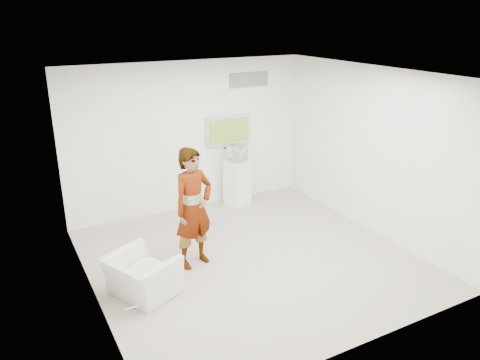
{
  "coord_description": "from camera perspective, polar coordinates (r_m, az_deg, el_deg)",
  "views": [
    {
      "loc": [
        -3.42,
        -5.94,
        3.84
      ],
      "look_at": [
        0.12,
        0.6,
        1.17
      ],
      "focal_mm": 35.0,
      "sensor_mm": 36.0,
      "label": 1
    }
  ],
  "objects": [
    {
      "name": "wii_remote",
      "position": [
        7.32,
        -5.12,
        3.04
      ],
      "size": [
        0.13,
        0.14,
        0.04
      ],
      "primitive_type": "cube",
      "rotation": [
        0.0,
        0.0,
        0.68
      ],
      "color": "white",
      "rests_on": "person"
    },
    {
      "name": "room",
      "position": [
        7.25,
        1.42,
        0.87
      ],
      "size": [
        5.01,
        5.01,
        3.0
      ],
      "color": "#B8B0A9",
      "rests_on": "ground"
    },
    {
      "name": "pedestal",
      "position": [
        9.77,
        -0.32,
        -0.34
      ],
      "size": [
        0.59,
        0.59,
        0.97
      ],
      "primitive_type": "cube",
      "rotation": [
        0.0,
        0.0,
        0.28
      ],
      "color": "white",
      "rests_on": "room"
    },
    {
      "name": "person",
      "position": [
        7.32,
        -5.7,
        -3.44
      ],
      "size": [
        0.81,
        0.64,
        1.94
      ],
      "primitive_type": "imported",
      "rotation": [
        0.0,
        0.0,
        0.28
      ],
      "color": "white",
      "rests_on": "room"
    },
    {
      "name": "logo_decal",
      "position": [
        9.77,
        1.09,
        12.13
      ],
      "size": [
        0.9,
        0.02,
        0.3
      ],
      "primitive_type": "cube",
      "color": "slate",
      "rests_on": "room"
    },
    {
      "name": "console",
      "position": [
        9.59,
        -0.33,
        3.02
      ],
      "size": [
        0.06,
        0.16,
        0.22
      ],
      "primitive_type": "cube",
      "rotation": [
        0.0,
        0.0,
        0.06
      ],
      "color": "white",
      "rests_on": "pedestal"
    },
    {
      "name": "tv",
      "position": [
        9.69,
        -1.43,
        6.05
      ],
      "size": [
        1.0,
        0.08,
        0.6
      ],
      "primitive_type": "cube",
      "color": "silver",
      "rests_on": "room"
    },
    {
      "name": "floor_uplight",
      "position": [
        10.27,
        1.22,
        -1.51
      ],
      "size": [
        0.16,
        0.16,
        0.25
      ],
      "primitive_type": "cylinder",
      "rotation": [
        0.0,
        0.0,
        0.03
      ],
      "color": "white",
      "rests_on": "room"
    },
    {
      "name": "armchair",
      "position": [
        6.95,
        -11.9,
        -11.33
      ],
      "size": [
        1.13,
        1.18,
        0.61
      ],
      "primitive_type": "imported",
      "rotation": [
        0.0,
        0.0,
        1.99
      ],
      "color": "white",
      "rests_on": "room"
    },
    {
      "name": "vitrine",
      "position": [
        9.57,
        -0.33,
        3.29
      ],
      "size": [
        0.44,
        0.44,
        0.32
      ],
      "primitive_type": "cube",
      "rotation": [
        0.0,
        0.0,
        0.58
      ],
      "color": "white",
      "rests_on": "pedestal"
    }
  ]
}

